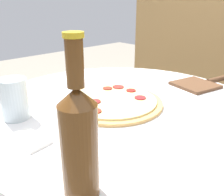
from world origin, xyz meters
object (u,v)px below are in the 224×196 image
(pizza, at_px, (112,101))
(drinking_glass, at_px, (14,99))
(pizza_paddle, at_px, (201,83))
(beer_bottle, at_px, (79,140))

(pizza, height_order, drinking_glass, drinking_glass)
(pizza, distance_m, drinking_glass, 0.30)
(pizza_paddle, bearing_deg, beer_bottle, -155.74)
(beer_bottle, relative_size, pizza_paddle, 0.90)
(drinking_glass, bearing_deg, pizza, 67.17)
(beer_bottle, bearing_deg, pizza_paddle, 102.09)
(pizza, height_order, beer_bottle, beer_bottle)
(pizza_paddle, distance_m, drinking_glass, 0.70)
(pizza_paddle, bearing_deg, pizza, 176.97)
(pizza, xyz_separation_m, drinking_glass, (-0.11, -0.27, 0.05))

